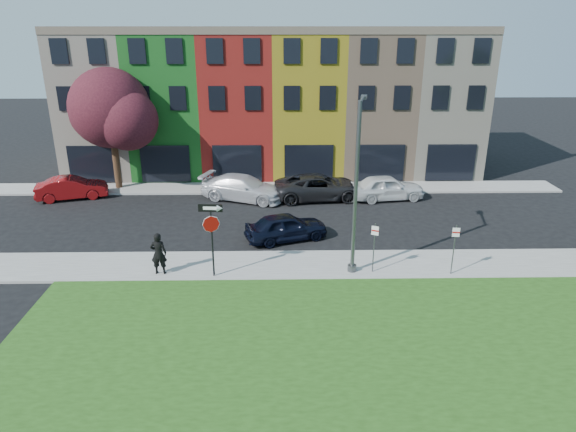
{
  "coord_description": "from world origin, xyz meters",
  "views": [
    {
      "loc": [
        -2.09,
        -18.71,
        10.78
      ],
      "look_at": [
        -1.67,
        4.0,
        2.16
      ],
      "focal_mm": 32.0,
      "sensor_mm": 36.0,
      "label": 1
    }
  ],
  "objects_px": {
    "sedan_near": "(286,227)",
    "street_lamp": "(356,189)",
    "man": "(159,254)",
    "stop_sign": "(211,226)"
  },
  "relations": [
    {
      "from": "sedan_near",
      "to": "street_lamp",
      "type": "relative_size",
      "value": 0.6
    },
    {
      "from": "man",
      "to": "sedan_near",
      "type": "height_order",
      "value": "man"
    },
    {
      "from": "street_lamp",
      "to": "sedan_near",
      "type": "bearing_deg",
      "value": 142.1
    },
    {
      "from": "stop_sign",
      "to": "sedan_near",
      "type": "relative_size",
      "value": 0.74
    },
    {
      "from": "man",
      "to": "sedan_near",
      "type": "bearing_deg",
      "value": -145.62
    },
    {
      "from": "man",
      "to": "sedan_near",
      "type": "relative_size",
      "value": 0.42
    },
    {
      "from": "sedan_near",
      "to": "street_lamp",
      "type": "bearing_deg",
      "value": -160.39
    },
    {
      "from": "stop_sign",
      "to": "sedan_near",
      "type": "xyz_separation_m",
      "value": [
        3.3,
        4.28,
        -1.8
      ]
    },
    {
      "from": "stop_sign",
      "to": "man",
      "type": "bearing_deg",
      "value": 177.61
    },
    {
      "from": "man",
      "to": "street_lamp",
      "type": "xyz_separation_m",
      "value": [
        8.75,
        0.28,
        2.89
      ]
    }
  ]
}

